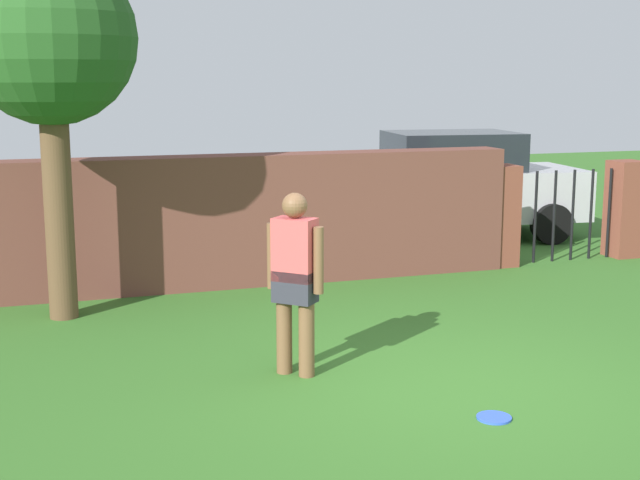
# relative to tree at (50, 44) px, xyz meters

# --- Properties ---
(ground_plane) EXTENTS (40.00, 40.00, 0.00)m
(ground_plane) POSITION_rel_tree_xyz_m (2.98, -3.37, -2.93)
(ground_plane) COLOR #336623
(brick_wall) EXTENTS (8.57, 0.50, 1.64)m
(brick_wall) POSITION_rel_tree_xyz_m (1.48, 0.93, -2.11)
(brick_wall) COLOR brown
(brick_wall) RESTS_ON ground
(tree) EXTENTS (1.82, 1.82, 3.91)m
(tree) POSITION_rel_tree_xyz_m (0.00, 0.00, 0.00)
(tree) COLOR brown
(tree) RESTS_ON ground
(person) EXTENTS (0.41, 0.41, 1.62)m
(person) POSITION_rel_tree_xyz_m (1.86, -2.61, -2.03)
(person) COLOR brown
(person) RESTS_ON ground
(fence_gate) EXTENTS (2.50, 0.44, 1.40)m
(fence_gate) POSITION_rel_tree_xyz_m (6.90, 0.93, -2.23)
(fence_gate) COLOR brown
(fence_gate) RESTS_ON ground
(car) EXTENTS (4.36, 2.28, 1.72)m
(car) POSITION_rel_tree_xyz_m (6.21, 3.09, -2.07)
(car) COLOR #B7B7BC
(car) RESTS_ON ground
(frisbee_blue) EXTENTS (0.27, 0.27, 0.02)m
(frisbee_blue) POSITION_rel_tree_xyz_m (3.01, -4.09, -2.92)
(frisbee_blue) COLOR blue
(frisbee_blue) RESTS_ON ground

